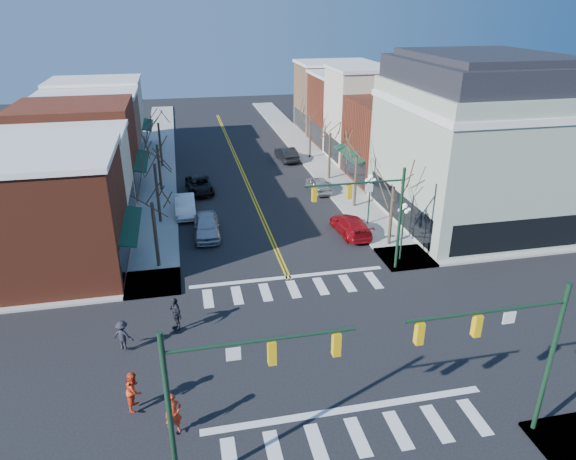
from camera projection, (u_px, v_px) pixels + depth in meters
ground at (319, 348)px, 27.07m from camera, size 160.00×160.00×0.00m
sidewalk_left at (157, 218)px, 43.23m from camera, size 3.50×70.00×0.15m
sidewalk_right at (354, 202)px, 46.58m from camera, size 3.50×70.00×0.15m
bldg_left_brick_a at (40, 218)px, 32.98m from camera, size 10.00×8.50×8.00m
bldg_left_stucco_a at (63, 184)px, 40.00m from camera, size 10.00×7.00×7.50m
bldg_left_brick_b at (78, 151)px, 46.95m from camera, size 10.00×9.00×8.50m
bldg_left_tan at (91, 134)px, 54.46m from camera, size 10.00×7.50×7.80m
bldg_left_stucco_b at (99, 117)px, 61.30m from camera, size 10.00×8.00×8.20m
bldg_right_brick_a at (402, 141)px, 51.41m from camera, size 10.00×8.50×8.00m
bldg_right_stucco at (375, 115)px, 57.93m from camera, size 10.00×7.00×10.00m
bldg_right_brick_b at (353, 110)px, 64.93m from camera, size 10.00×8.00×8.50m
bldg_right_tan at (335, 97)px, 71.98m from camera, size 10.00×8.00×9.00m
victorian_corner at (475, 141)px, 40.47m from camera, size 12.25×14.25×13.30m
traffic_mast_near_left at (223, 387)px, 17.48m from camera, size 6.60×0.28×7.20m
traffic_mast_near_right at (513, 345)px, 19.60m from camera, size 6.60×0.28×7.20m
traffic_mast_far_right at (374, 207)px, 32.83m from camera, size 6.60×0.28×7.20m
lamppost_corner at (403, 222)px, 35.03m from camera, size 0.36×0.36×4.33m
lamppost_midblock at (370, 191)px, 40.83m from camera, size 0.36×0.36×4.33m
tree_left_a at (156, 236)px, 34.32m from camera, size 0.24×0.24×4.76m
tree_left_b at (158, 194)px, 41.41m from camera, size 0.24×0.24×5.04m
tree_left_c at (159, 168)px, 48.66m from camera, size 0.24×0.24×4.55m
tree_left_d at (160, 145)px, 55.74m from camera, size 0.24×0.24×4.90m
tree_right_a at (391, 217)px, 37.56m from camera, size 0.24×0.24×4.62m
tree_right_b at (356, 179)px, 44.60m from camera, size 0.24×0.24×5.18m
tree_right_c at (330, 157)px, 51.81m from camera, size 0.24×0.24×4.83m
tree_right_d at (310, 137)px, 58.93m from camera, size 0.24×0.24×4.97m
car_left_near at (207, 226)px, 39.72m from camera, size 2.16×4.98×1.67m
car_left_mid at (185, 206)px, 43.83m from camera, size 1.66×4.76×1.57m
car_left_far at (200, 185)px, 49.01m from camera, size 2.71×5.21×1.40m
car_right_near at (351, 225)px, 40.10m from camera, size 2.38×5.19×1.47m
car_right_mid at (319, 184)px, 49.13m from camera, size 1.88×4.32×1.45m
car_right_far at (287, 154)px, 58.74m from camera, size 2.09×4.90×1.57m
pedestrian_red_a at (173, 414)px, 21.19m from camera, size 0.83×0.68×1.96m
pedestrian_red_b at (134, 390)px, 22.55m from camera, size 0.87×1.03×1.89m
pedestrian_dark_a at (176, 314)px, 27.99m from camera, size 0.96×1.25×1.98m
pedestrian_dark_b at (123, 335)px, 26.44m from camera, size 1.24×1.01×1.67m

